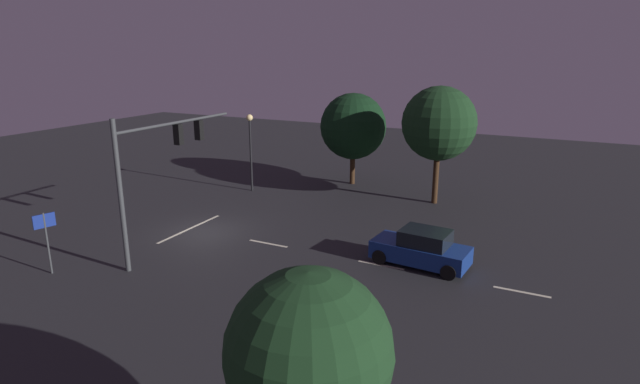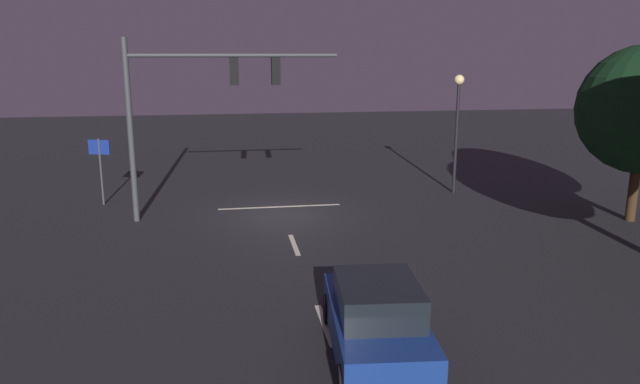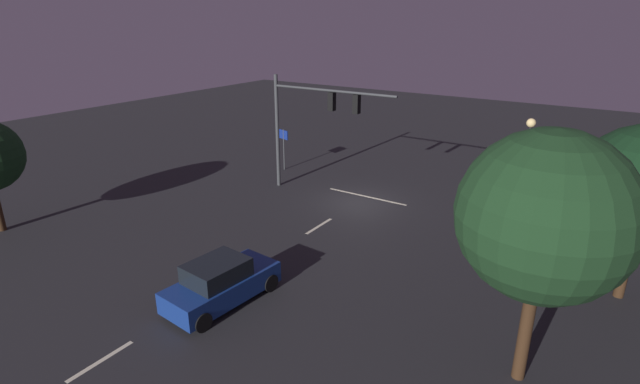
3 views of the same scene
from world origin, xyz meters
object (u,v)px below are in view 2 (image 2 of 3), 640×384
at_px(car_approaching, 376,321).
at_px(street_lamp_left_kerb, 458,112).
at_px(route_sign, 100,157).
at_px(traffic_signal_assembly, 197,94).

xyz_separation_m(car_approaching, street_lamp_left_kerb, (-7.24, -13.91, 2.86)).
distance_m(car_approaching, route_sign, 16.34).
relative_size(car_approaching, route_sign, 1.62).
relative_size(traffic_signal_assembly, route_sign, 2.79).
bearing_deg(route_sign, car_approaching, 119.42).
distance_m(car_approaching, street_lamp_left_kerb, 15.94).
bearing_deg(traffic_signal_assembly, route_sign, -33.70).
distance_m(traffic_signal_assembly, car_approaching, 12.68).
bearing_deg(traffic_signal_assembly, car_approaching, 108.64).
relative_size(street_lamp_left_kerb, route_sign, 1.90).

